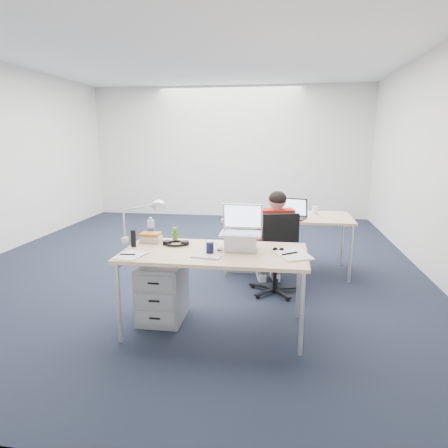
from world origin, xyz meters
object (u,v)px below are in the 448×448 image
(drawer_pedestal_near, at_px, (163,291))
(wireless_keyboard, at_px, (206,257))
(seated_person, at_px, (274,240))
(sunglasses, at_px, (278,250))
(office_chair, at_px, (276,271))
(computer_mouse, at_px, (219,248))
(book_stack, at_px, (151,237))
(dark_laptop, at_px, (291,208))
(bear_figurine, at_px, (175,234))
(desk_lamp, at_px, (137,221))
(headphones, at_px, (176,243))
(drawer_pedestal_far, at_px, (243,247))
(desk_far, at_px, (287,219))
(water_bottle, at_px, (151,228))
(cordless_phone, at_px, (133,238))
(desk_near, at_px, (214,256))
(far_cup, at_px, (315,210))
(silver_laptop, at_px, (241,228))
(can_koozie, at_px, (210,247))

(drawer_pedestal_near, height_order, wireless_keyboard, wireless_keyboard)
(seated_person, relative_size, sunglasses, 11.45)
(office_chair, xyz_separation_m, computer_mouse, (-0.49, -0.89, 0.48))
(seated_person, relative_size, wireless_keyboard, 4.67)
(book_stack, height_order, dark_laptop, dark_laptop)
(bear_figurine, distance_m, desk_lamp, 0.38)
(drawer_pedestal_near, bearing_deg, headphones, 9.00)
(drawer_pedestal_far, xyz_separation_m, wireless_keyboard, (-0.11, -2.00, 0.46))
(desk_far, relative_size, headphones, 6.45)
(computer_mouse, distance_m, desk_lamp, 0.82)
(wireless_keyboard, distance_m, water_bottle, 0.83)
(headphones, bearing_deg, wireless_keyboard, -49.09)
(seated_person, distance_m, cordless_phone, 1.65)
(cordless_phone, bearing_deg, computer_mouse, -8.22)
(desk_near, relative_size, far_cup, 15.24)
(headphones, distance_m, far_cup, 2.23)
(desk_lamp, bearing_deg, book_stack, 45.95)
(wireless_keyboard, height_order, bear_figurine, bear_figurine)
(desk_lamp, bearing_deg, sunglasses, 6.75)
(computer_mouse, bearing_deg, water_bottle, 139.07)
(silver_laptop, bearing_deg, wireless_keyboard, -132.93)
(drawer_pedestal_far, bearing_deg, drawer_pedestal_near, -109.61)
(wireless_keyboard, distance_m, sunglasses, 0.65)
(computer_mouse, bearing_deg, headphones, 145.42)
(seated_person, xyz_separation_m, headphones, (-0.88, -0.94, 0.18))
(headphones, relative_size, cordless_phone, 1.57)
(office_chair, height_order, desk_lamp, desk_lamp)
(can_koozie, distance_m, desk_lamp, 0.77)
(seated_person, xyz_separation_m, dark_laptop, (0.18, 0.47, 0.29))
(far_cup, bearing_deg, dark_laptop, -134.33)
(drawer_pedestal_far, distance_m, book_stack, 1.80)
(drawer_pedestal_far, distance_m, wireless_keyboard, 2.05)
(seated_person, height_order, sunglasses, seated_person)
(can_koozie, bearing_deg, desk_near, 60.23)
(computer_mouse, xyz_separation_m, can_koozie, (-0.07, -0.10, 0.04))
(seated_person, bearing_deg, water_bottle, -159.49)
(office_chair, height_order, book_stack, office_chair)
(sunglasses, bearing_deg, headphones, 178.24)
(desk_near, distance_m, far_cup, 2.15)
(desk_lamp, bearing_deg, cordless_phone, -79.67)
(desk_lamp, bearing_deg, office_chair, 41.64)
(drawer_pedestal_near, relative_size, drawer_pedestal_far, 1.00)
(silver_laptop, bearing_deg, drawer_pedestal_near, 176.10)
(seated_person, relative_size, computer_mouse, 12.32)
(bear_figurine, xyz_separation_m, cordless_phone, (-0.31, -0.28, 0.01))
(drawer_pedestal_near, xyz_separation_m, wireless_keyboard, (0.48, -0.33, 0.46))
(silver_laptop, bearing_deg, desk_far, 74.90)
(computer_mouse, height_order, desk_lamp, desk_lamp)
(desk_near, bearing_deg, bear_figurine, 143.63)
(bear_figurine, bearing_deg, book_stack, -153.85)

